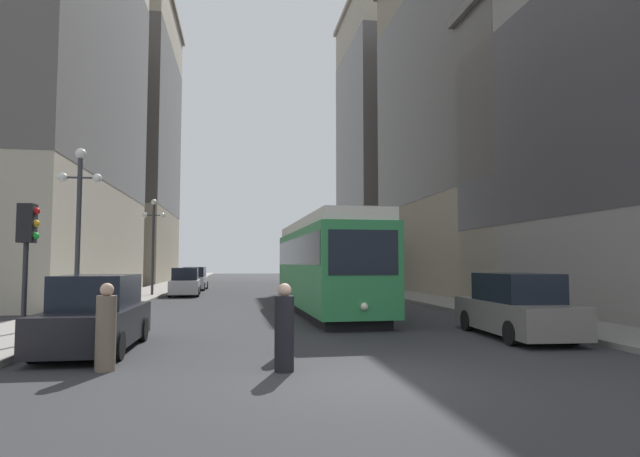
% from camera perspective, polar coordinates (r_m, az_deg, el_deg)
% --- Properties ---
extents(ground_plane, '(200.00, 200.00, 0.00)m').
position_cam_1_polar(ground_plane, '(9.67, 4.86, -16.42)').
color(ground_plane, '#303033').
extents(sidewalk_left, '(2.95, 120.00, 0.15)m').
position_cam_1_polar(sidewalk_left, '(49.59, -16.26, -6.06)').
color(sidewalk_left, gray).
rests_on(sidewalk_left, ground).
extents(sidewalk_right, '(2.95, 120.00, 0.15)m').
position_cam_1_polar(sidewalk_right, '(50.35, 3.20, -6.17)').
color(sidewalk_right, gray).
rests_on(sidewalk_right, ground).
extents(streetcar, '(2.92, 12.24, 3.89)m').
position_cam_1_polar(streetcar, '(21.76, 0.63, -3.88)').
color(streetcar, black).
rests_on(streetcar, ground).
extents(transit_bus, '(2.67, 11.24, 3.45)m').
position_cam_1_polar(transit_bus, '(40.34, 1.62, -4.09)').
color(transit_bus, black).
rests_on(transit_bus, ground).
extents(parked_car_left_near, '(1.96, 4.72, 1.82)m').
position_cam_1_polar(parked_car_left_near, '(42.59, -13.65, -5.46)').
color(parked_car_left_near, black).
rests_on(parked_car_left_near, ground).
extents(parked_car_left_mid, '(2.04, 4.76, 1.82)m').
position_cam_1_polar(parked_car_left_mid, '(35.17, -14.63, -5.80)').
color(parked_car_left_mid, black).
rests_on(parked_car_left_mid, ground).
extents(parked_car_right_far, '(2.10, 4.89, 1.82)m').
position_cam_1_polar(parked_car_right_far, '(16.00, 20.72, -8.14)').
color(parked_car_right_far, black).
rests_on(parked_car_right_far, ground).
extents(parked_car_left_far, '(1.92, 4.57, 1.82)m').
position_cam_1_polar(parked_car_left_far, '(13.83, -23.43, -8.78)').
color(parked_car_left_far, black).
rests_on(parked_car_left_far, ground).
extents(pedestrian_crossing_near, '(0.38, 0.38, 1.72)m').
position_cam_1_polar(pedestrian_crossing_near, '(10.34, -3.96, -11.11)').
color(pedestrian_crossing_near, black).
rests_on(pedestrian_crossing_near, ground).
extents(pedestrian_crossing_far, '(0.38, 0.38, 1.72)m').
position_cam_1_polar(pedestrian_crossing_far, '(11.19, -22.52, -10.27)').
color(pedestrian_crossing_far, '#6B5B4C').
rests_on(pedestrian_crossing_far, ground).
extents(pedestrian_on_sidewalk, '(0.36, 0.36, 1.59)m').
position_cam_1_polar(pedestrian_on_sidewalk, '(12.12, -3.76, -10.33)').
color(pedestrian_on_sidewalk, navy).
rests_on(pedestrian_on_sidewalk, ground).
extents(traffic_light_near_left, '(0.47, 0.36, 3.40)m').
position_cam_1_polar(traffic_light_near_left, '(14.44, -29.54, -0.75)').
color(traffic_light_near_left, '#232328').
rests_on(traffic_light_near_left, sidewalk_left).
extents(lamp_post_left_near, '(1.41, 0.36, 5.84)m').
position_cam_1_polar(lamp_post_left_near, '(19.14, -25.02, 2.06)').
color(lamp_post_left_near, '#333338').
rests_on(lamp_post_left_near, sidewalk_left).
extents(lamp_post_left_far, '(1.41, 0.36, 6.02)m').
position_cam_1_polar(lamp_post_left_far, '(34.27, -17.89, -0.41)').
color(lamp_post_left_far, '#333338').
rests_on(lamp_post_left_far, sidewalk_left).
extents(building_left_midblock, '(15.32, 19.60, 31.89)m').
position_cam_1_polar(building_left_midblock, '(63.71, -22.71, 9.45)').
color(building_left_midblock, gray).
rests_on(building_left_midblock, ground).
extents(building_right_corner, '(10.68, 14.87, 31.62)m').
position_cam_1_polar(building_right_corner, '(60.31, 7.88, 9.80)').
color(building_right_corner, '#B2A893').
rests_on(building_right_corner, ground).
extents(building_right_midblock, '(12.62, 21.37, 26.23)m').
position_cam_1_polar(building_right_midblock, '(39.52, 19.26, 13.13)').
color(building_right_midblock, gray).
rests_on(building_right_midblock, ground).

